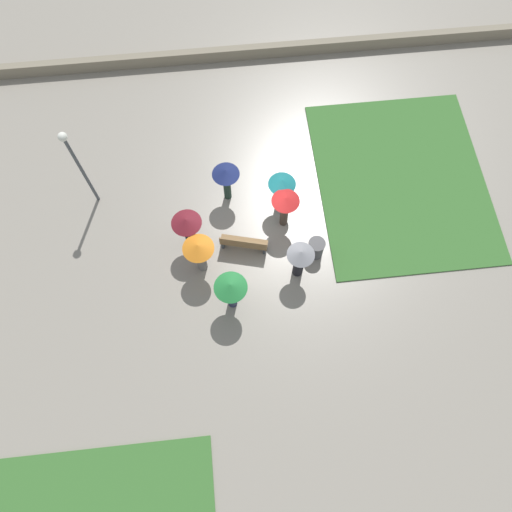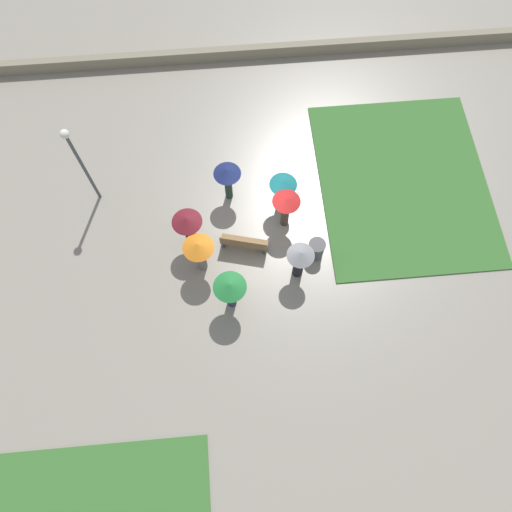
# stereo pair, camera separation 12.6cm
# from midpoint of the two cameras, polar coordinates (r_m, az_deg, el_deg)

# --- Properties ---
(ground_plane) EXTENTS (90.00, 90.00, 0.00)m
(ground_plane) POSITION_cam_midpoint_polar(r_m,az_deg,el_deg) (19.26, 0.25, 2.48)
(ground_plane) COLOR gray
(lawn_patch_near) EXTENTS (6.70, 8.13, 0.06)m
(lawn_patch_near) POSITION_cam_midpoint_polar(r_m,az_deg,el_deg) (21.22, 16.63, 8.04)
(lawn_patch_near) COLOR #386B2D
(lawn_patch_near) RESTS_ON ground_plane
(parapet_wall) EXTENTS (45.00, 0.35, 0.60)m
(parapet_wall) POSITION_cam_midpoint_polar(r_m,az_deg,el_deg) (24.33, -1.78, 22.18)
(parapet_wall) COLOR gray
(parapet_wall) RESTS_ON ground_plane
(park_bench) EXTENTS (1.82, 0.85, 0.90)m
(park_bench) POSITION_cam_midpoint_polar(r_m,az_deg,el_deg) (18.58, -1.19, 1.46)
(park_bench) COLOR brown
(park_bench) RESTS_ON ground_plane
(lamp_post) EXTENTS (0.32, 0.32, 4.19)m
(lamp_post) POSITION_cam_midpoint_polar(r_m,az_deg,el_deg) (18.80, -19.50, 10.57)
(lamp_post) COLOR #474C51
(lamp_post) RESTS_ON ground_plane
(trash_bin) EXTENTS (0.63, 0.63, 0.87)m
(trash_bin) POSITION_cam_midpoint_polar(r_m,az_deg,el_deg) (18.65, 7.07, 0.76)
(trash_bin) COLOR #4C4C51
(trash_bin) RESTS_ON ground_plane
(crowd_person_grey) EXTENTS (0.98, 0.98, 1.85)m
(crowd_person_grey) POSITION_cam_midpoint_polar(r_m,az_deg,el_deg) (17.54, 5.23, -0.40)
(crowd_person_grey) COLOR black
(crowd_person_grey) RESTS_ON ground_plane
(crowd_person_red) EXTENTS (1.03, 1.03, 1.91)m
(crowd_person_red) POSITION_cam_midpoint_polar(r_m,az_deg,el_deg) (18.28, 3.65, 5.83)
(crowd_person_red) COLOR #47382D
(crowd_person_red) RESTS_ON ground_plane
(crowd_person_green) EXTENTS (1.14, 1.14, 1.96)m
(crowd_person_green) POSITION_cam_midpoint_polar(r_m,az_deg,el_deg) (16.85, -2.76, -3.80)
(crowd_person_green) COLOR #282D47
(crowd_person_green) RESTS_ON ground_plane
(crowd_person_orange) EXTENTS (1.12, 1.12, 1.95)m
(crowd_person_orange) POSITION_cam_midpoint_polar(r_m,az_deg,el_deg) (17.51, -6.32, 0.64)
(crowd_person_orange) COLOR slate
(crowd_person_orange) RESTS_ON ground_plane
(crowd_person_maroon) EXTENTS (1.09, 1.09, 1.99)m
(crowd_person_maroon) POSITION_cam_midpoint_polar(r_m,az_deg,el_deg) (18.01, -7.57, 3.43)
(crowd_person_maroon) COLOR black
(crowd_person_maroon) RESTS_ON ground_plane
(crowd_person_teal) EXTENTS (1.03, 1.03, 1.87)m
(crowd_person_teal) POSITION_cam_midpoint_polar(r_m,az_deg,el_deg) (18.73, 3.28, 7.74)
(crowd_person_teal) COLOR #282D47
(crowd_person_teal) RESTS_ON ground_plane
(crowd_person_navy) EXTENTS (1.03, 1.03, 1.90)m
(crowd_person_navy) POSITION_cam_midpoint_polar(r_m,az_deg,el_deg) (18.84, -3.09, 9.11)
(crowd_person_navy) COLOR #1E3328
(crowd_person_navy) RESTS_ON ground_plane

